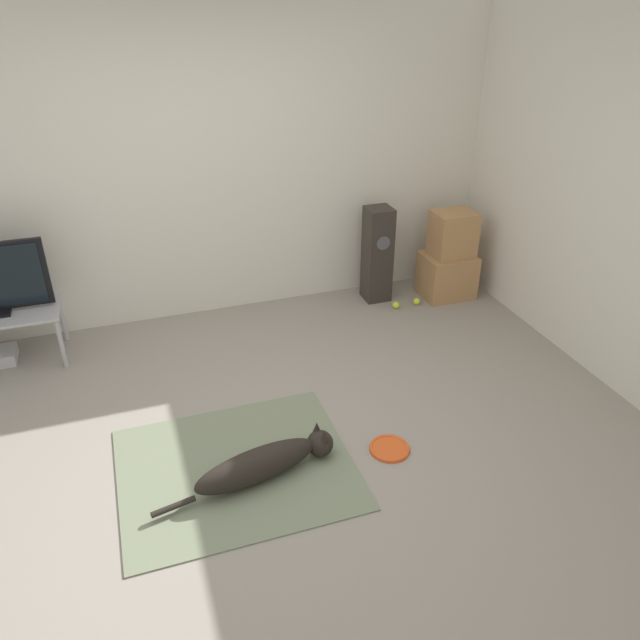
{
  "coord_description": "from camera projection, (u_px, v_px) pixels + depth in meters",
  "views": [
    {
      "loc": [
        -0.7,
        -3.0,
        2.69
      ],
      "look_at": [
        0.61,
        0.8,
        0.45
      ],
      "focal_mm": 35.0,
      "sensor_mm": 36.0,
      "label": 1
    }
  ],
  "objects": [
    {
      "name": "cardboard_box_lower",
      "position": [
        447.0,
        275.0,
        5.85
      ],
      "size": [
        0.47,
        0.38,
        0.41
      ],
      "color": "#A87A4C",
      "rests_on": "ground_plane"
    },
    {
      "name": "area_rug",
      "position": [
        236.0,
        468.0,
        3.86
      ],
      "size": [
        1.42,
        1.22,
        0.01
      ],
      "color": "slate",
      "rests_on": "ground_plane"
    },
    {
      "name": "tennis_ball_by_boxes",
      "position": [
        417.0,
        301.0,
        5.76
      ],
      "size": [
        0.07,
        0.07,
        0.07
      ],
      "color": "#C6E033",
      "rests_on": "ground_plane"
    },
    {
      "name": "wall_back",
      "position": [
        199.0,
        171.0,
        5.1
      ],
      "size": [
        8.0,
        0.06,
        2.55
      ],
      "color": "beige",
      "rests_on": "ground_plane"
    },
    {
      "name": "tennis_ball_near_speaker",
      "position": [
        396.0,
        305.0,
        5.7
      ],
      "size": [
        0.07,
        0.07,
        0.07
      ],
      "color": "#C6E033",
      "rests_on": "ground_plane"
    },
    {
      "name": "dog",
      "position": [
        265.0,
        463.0,
        3.74
      ],
      "size": [
        1.16,
        0.35,
        0.22
      ],
      "color": "black",
      "rests_on": "area_rug"
    },
    {
      "name": "cardboard_box_upper",
      "position": [
        453.0,
        234.0,
        5.66
      ],
      "size": [
        0.37,
        0.3,
        0.41
      ],
      "color": "#A87A4C",
      "rests_on": "cardboard_box_lower"
    },
    {
      "name": "frisbee",
      "position": [
        389.0,
        448.0,
        4.01
      ],
      "size": [
        0.26,
        0.26,
        0.03
      ],
      "color": "#DB511E",
      "rests_on": "ground_plane"
    },
    {
      "name": "ground_plane",
      "position": [
        271.0,
        454.0,
        3.98
      ],
      "size": [
        12.0,
        12.0,
        0.0
      ],
      "primitive_type": "plane",
      "color": "gray"
    },
    {
      "name": "floor_speaker",
      "position": [
        377.0,
        254.0,
        5.68
      ],
      "size": [
        0.23,
        0.23,
        0.89
      ],
      "color": "#2D2823",
      "rests_on": "ground_plane"
    }
  ]
}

